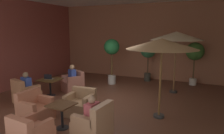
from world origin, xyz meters
TOP-DOWN VIEW (x-y plane):
  - ground_plane at (0.00, 0.00)m, footprint 9.15×8.49m
  - wall_back_brick at (0.00, 4.20)m, footprint 9.15×0.08m
  - wall_left_accent at (-4.53, 0.00)m, footprint 0.08×8.49m
  - cafe_table_front_left at (-2.37, -0.24)m, footprint 0.82×0.82m
  - armchair_front_left_north at (-1.87, 0.63)m, footprint 0.99×1.01m
  - armchair_front_left_east at (-2.65, -1.20)m, footprint 0.91×0.97m
  - cafe_table_front_right at (-0.24, -2.29)m, footprint 0.66×0.66m
  - armchair_front_right_north at (-0.34, -3.29)m, footprint 0.79×0.84m
  - armchair_front_right_east at (0.76, -2.39)m, footprint 0.84×0.84m
  - armchair_front_right_south at (-0.30, -1.29)m, footprint 0.84×0.81m
  - armchair_front_right_west at (-1.24, -2.22)m, footprint 0.80×0.85m
  - patio_umbrella_tall_red at (1.96, -0.55)m, footprint 2.02×2.02m
  - patio_umbrella_center_beige at (2.02, 2.17)m, footprint 2.08×2.08m
  - potted_tree_left_corner at (2.70, 3.75)m, footprint 0.82×0.82m
  - potted_tree_mid_left at (-0.88, 2.40)m, footprint 0.73×0.73m
  - potted_tree_mid_right at (0.54, 3.65)m, footprint 0.76×0.76m
  - patron_blue_shirt at (-1.89, 0.60)m, footprint 0.39×0.35m
  - patron_by_window at (-2.64, -1.16)m, footprint 0.42×0.32m
  - patron_with_friend at (0.72, -2.39)m, footprint 0.25×0.37m
  - iced_drink_cup at (-2.45, -0.19)m, footprint 0.08×0.08m
  - open_laptop at (-2.40, -0.25)m, footprint 0.36×0.30m

SIDE VIEW (x-z plane):
  - ground_plane at x=0.00m, z-range -0.02..0.00m
  - armchair_front_right_north at x=-0.34m, z-range -0.10..0.68m
  - armchair_front_right_south at x=-0.30m, z-range -0.09..0.69m
  - armchair_front_left_east at x=-2.65m, z-range -0.12..0.75m
  - armchair_front_right_west at x=-1.24m, z-range -0.11..0.75m
  - armchair_front_left_north at x=-1.87m, z-range -0.10..0.75m
  - armchair_front_right_east at x=0.76m, z-range -0.12..0.78m
  - cafe_table_front_right at x=-0.24m, z-range 0.18..0.85m
  - cafe_table_front_left at x=-2.37m, z-range 0.20..0.87m
  - patron_with_friend at x=0.72m, z-range 0.41..1.01m
  - patron_by_window at x=-2.64m, z-range 0.36..1.06m
  - open_laptop at x=-2.40m, z-range 0.62..0.82m
  - iced_drink_cup at x=-2.45m, z-range 0.67..0.78m
  - patron_blue_shirt at x=-1.89m, z-range 0.43..1.11m
  - potted_tree_mid_right at x=0.54m, z-range 0.47..2.42m
  - potted_tree_left_corner at x=2.70m, z-range 0.51..2.51m
  - potted_tree_mid_left at x=-0.88m, z-range 0.50..2.64m
  - wall_back_brick at x=0.00m, z-range 0.00..3.89m
  - wall_left_accent at x=-4.53m, z-range 0.00..3.89m
  - patio_umbrella_tall_red at x=1.96m, z-range 1.00..3.34m
  - patio_umbrella_center_beige at x=2.02m, z-range 1.06..3.57m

